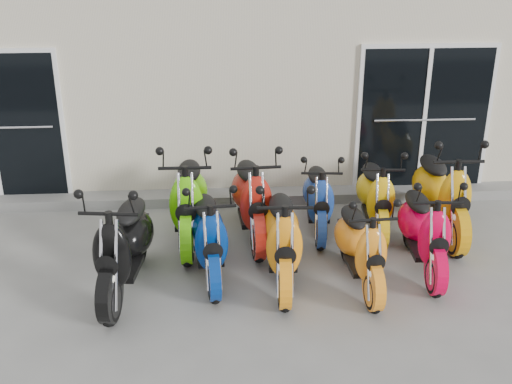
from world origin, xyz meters
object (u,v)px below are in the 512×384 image
scooter_front_black (123,233)px  scooter_back_yellow (376,187)px  scooter_front_orange_a (282,226)px  scooter_front_red (425,220)px  scooter_front_orange_b (361,236)px  scooter_back_green (188,188)px  scooter_back_blue (319,189)px  scooter_back_extra (443,182)px  scooter_front_blue (208,225)px  scooter_back_red (252,188)px

scooter_front_black → scooter_back_yellow: scooter_front_black is taller
scooter_front_orange_a → scooter_front_red: (1.71, 0.14, -0.04)m
scooter_front_orange_b → scooter_back_yellow: scooter_back_yellow is taller
scooter_back_yellow → scooter_front_orange_a: bearing=-133.6°
scooter_back_green → scooter_back_blue: scooter_back_green is taller
scooter_front_orange_a → scooter_back_green: 1.56m
scooter_front_red → scooter_back_yellow: size_ratio=1.02×
scooter_front_black → scooter_back_blue: bearing=36.8°
scooter_front_red → scooter_back_green: (-2.82, 0.95, 0.08)m
scooter_back_extra → scooter_front_blue: bearing=-163.0°
scooter_back_yellow → scooter_front_red: bearing=-68.3°
scooter_front_orange_b → scooter_front_black: bearing=176.1°
scooter_front_orange_b → scooter_front_blue: bearing=166.0°
scooter_front_blue → scooter_back_red: 1.10m
scooter_back_extra → scooter_back_red: bearing=179.7°
scooter_front_red → scooter_front_orange_b: bearing=-157.3°
scooter_front_black → scooter_back_green: size_ratio=0.98×
scooter_front_black → scooter_front_orange_b: 2.68m
scooter_front_orange_b → scooter_back_green: 2.36m
scooter_front_orange_b → scooter_back_yellow: (0.50, 1.38, 0.02)m
scooter_front_orange_b → scooter_back_blue: size_ratio=1.02×
scooter_front_red → scooter_back_red: bearing=156.7°
scooter_front_black → scooter_back_blue: 2.79m
scooter_front_black → scooter_back_yellow: 3.45m
scooter_front_blue → scooter_front_red: 2.56m
scooter_front_red → scooter_back_green: 2.98m
scooter_front_red → scooter_back_green: bearing=164.2°
scooter_back_yellow → scooter_back_extra: bearing=-4.0°
scooter_front_orange_b → scooter_back_red: scooter_back_red is taller
scooter_front_blue → scooter_back_green: (-0.26, 0.92, 0.08)m
scooter_front_black → scooter_front_red: bearing=11.1°
scooter_front_black → scooter_front_blue: scooter_front_black is taller
scooter_front_blue → scooter_back_extra: bearing=11.3°
scooter_front_blue → scooter_back_yellow: size_ratio=1.03×
scooter_back_yellow → scooter_front_blue: bearing=-149.9°
scooter_front_orange_a → scooter_front_orange_b: (0.88, -0.16, -0.07)m
scooter_back_red → scooter_back_blue: 0.93m
scooter_back_red → scooter_back_yellow: size_ratio=1.12×
scooter_front_blue → scooter_back_yellow: 2.47m
scooter_back_extra → scooter_front_black: bearing=-162.8°
scooter_back_green → scooter_back_red: (0.82, 0.03, -0.02)m
scooter_front_blue → scooter_front_red: bearing=-6.0°
scooter_front_orange_a → scooter_back_blue: scooter_front_orange_a is taller
scooter_front_red → scooter_back_blue: scooter_front_red is taller
scooter_front_orange_a → scooter_front_red: 1.72m
scooter_front_orange_a → scooter_back_extra: scooter_back_extra is taller
scooter_front_black → scooter_front_red: (3.50, 0.27, -0.07)m
scooter_front_orange_b → scooter_front_red: (0.83, 0.30, 0.03)m
scooter_back_red → scooter_back_yellow: (1.67, 0.10, -0.08)m
scooter_front_orange_b → scooter_back_red: (-1.17, 1.28, 0.09)m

